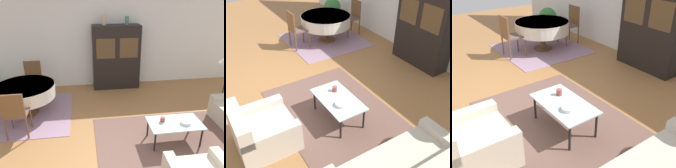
{
  "view_description": "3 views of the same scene",
  "coord_description": "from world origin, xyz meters",
  "views": [
    {
      "loc": [
        -0.38,
        -2.75,
        2.8
      ],
      "look_at": [
        0.2,
        1.4,
        0.95
      ],
      "focal_mm": 35.0,
      "sensor_mm": 36.0,
      "label": 1
    },
    {
      "loc": [
        4.37,
        -1.35,
        3.2
      ],
      "look_at": [
        1.3,
        0.57,
        0.75
      ],
      "focal_mm": 42.0,
      "sensor_mm": 36.0,
      "label": 2
    },
    {
      "loc": [
        3.89,
        -1.29,
        2.47
      ],
      "look_at": [
        1.3,
        0.57,
        0.75
      ],
      "focal_mm": 42.0,
      "sensor_mm": 36.0,
      "label": 3
    }
  ],
  "objects": [
    {
      "name": "area_rug",
      "position": [
        1.22,
        0.59,
        0.01
      ],
      "size": [
        2.87,
        1.93,
        0.01
      ],
      "color": "brown",
      "rests_on": "ground_plane"
    },
    {
      "name": "display_cabinet",
      "position": [
        0.59,
        3.35,
        0.93
      ],
      "size": [
        1.36,
        0.47,
        1.86
      ],
      "color": "black",
      "rests_on": "ground_plane"
    },
    {
      "name": "dining_chair_near",
      "position": [
        -1.75,
        1.16,
        0.58
      ],
      "size": [
        0.44,
        0.44,
        0.99
      ],
      "color": "brown",
      "rests_on": "dining_rug"
    },
    {
      "name": "wall_back",
      "position": [
        0.0,
        3.63,
        1.35
      ],
      "size": [
        10.0,
        0.06,
        2.7
      ],
      "color": "white",
      "rests_on": "ground_plane"
    },
    {
      "name": "bowl",
      "position": [
        1.48,
        0.51,
        0.47
      ],
      "size": [
        0.19,
        0.19,
        0.05
      ],
      "color": "white",
      "rests_on": "coffee_table"
    },
    {
      "name": "vase_tall",
      "position": [
        0.25,
        3.35,
        2.01
      ],
      "size": [
        0.11,
        0.11,
        0.29
      ],
      "color": "tan",
      "rests_on": "display_cabinet"
    },
    {
      "name": "coffee_table",
      "position": [
        1.3,
        0.57,
        0.4
      ],
      "size": [
        1.02,
        0.58,
        0.43
      ],
      "color": "black",
      "rests_on": "area_rug"
    },
    {
      "name": "vase_short",
      "position": [
        0.89,
        3.35,
        1.97
      ],
      "size": [
        0.1,
        0.1,
        0.23
      ],
      "color": "#4C7A60",
      "rests_on": "display_cabinet"
    },
    {
      "name": "dining_rug",
      "position": [
        -1.78,
        2.03,
        0.01
      ],
      "size": [
        2.1,
        2.05,
        0.01
      ],
      "color": "gray",
      "rests_on": "ground_plane"
    },
    {
      "name": "dining_table",
      "position": [
        -1.75,
        2.07,
        0.59
      ],
      "size": [
        1.37,
        1.37,
        0.73
      ],
      "color": "brown",
      "rests_on": "dining_rug"
    },
    {
      "name": "cup",
      "position": [
        1.07,
        0.64,
        0.49
      ],
      "size": [
        0.09,
        0.09,
        0.1
      ],
      "color": "#9E4238",
      "rests_on": "coffee_table"
    },
    {
      "name": "dining_chair_far",
      "position": [
        -1.75,
        2.97,
        0.58
      ],
      "size": [
        0.44,
        0.44,
        0.99
      ],
      "rotation": [
        0.0,
        0.0,
        3.14
      ],
      "color": "brown",
      "rests_on": "dining_rug"
    }
  ]
}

